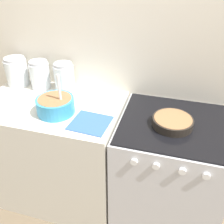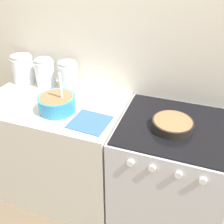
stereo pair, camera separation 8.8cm
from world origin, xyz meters
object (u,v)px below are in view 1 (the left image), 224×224
baking_pan (173,122)px  storage_jar_right (64,79)px  mixing_bowl (55,104)px  storage_jar_left (17,73)px  storage_jar_middle (40,76)px  stove (166,174)px

baking_pan → storage_jar_right: (-0.82, 0.24, 0.07)m
mixing_bowl → storage_jar_right: 0.31m
storage_jar_left → storage_jar_middle: size_ratio=1.03×
storage_jar_middle → storage_jar_right: (0.20, 0.00, 0.00)m
stove → mixing_bowl: 0.93m
stove → storage_jar_middle: size_ratio=4.22×
stove → baking_pan: baking_pan is taller
stove → storage_jar_left: size_ratio=4.11×
mixing_bowl → storage_jar_middle: mixing_bowl is taller
storage_jar_middle → mixing_bowl: bearing=-47.7°
mixing_bowl → storage_jar_middle: bearing=132.3°
storage_jar_right → storage_jar_left: bearing=-180.0°
mixing_bowl → baking_pan: size_ratio=1.12×
baking_pan → storage_jar_middle: 1.05m
stove → storage_jar_right: size_ratio=4.13×
stove → storage_jar_middle: storage_jar_middle is taller
stove → mixing_bowl: (-0.76, -0.09, 0.52)m
mixing_bowl → storage_jar_right: (-0.07, 0.30, 0.03)m
baking_pan → storage_jar_middle: storage_jar_middle is taller
storage_jar_left → storage_jar_right: bearing=0.0°
storage_jar_right → stove: bearing=-14.1°
stove → storage_jar_left: storage_jar_left is taller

